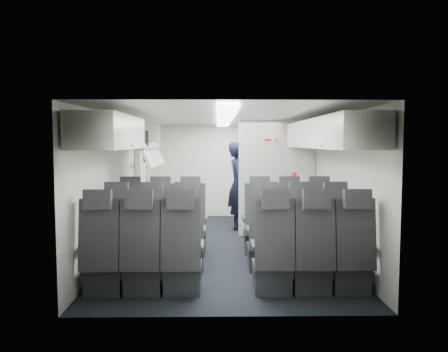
{
  "coord_description": "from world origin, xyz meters",
  "views": [
    {
      "loc": [
        -0.11,
        -7.24,
        1.74
      ],
      "look_at": [
        0.0,
        0.4,
        1.15
      ],
      "focal_mm": 35.0,
      "sensor_mm": 36.0,
      "label": 1
    }
  ],
  "objects_px": {
    "seat_row_mid": "(226,241)",
    "seat_row_rear": "(228,259)",
    "seat_row_front": "(225,228)",
    "boarding_door": "(142,181)",
    "galley_unit": "(264,177)",
    "flight_attendant": "(238,185)",
    "carry_on_bag": "(132,139)"
  },
  "relations": [
    {
      "from": "seat_row_rear",
      "to": "galley_unit",
      "type": "height_order",
      "value": "galley_unit"
    },
    {
      "from": "seat_row_front",
      "to": "seat_row_mid",
      "type": "bearing_deg",
      "value": -90.0
    },
    {
      "from": "seat_row_rear",
      "to": "carry_on_bag",
      "type": "relative_size",
      "value": 8.03
    },
    {
      "from": "galley_unit",
      "to": "boarding_door",
      "type": "relative_size",
      "value": 1.02
    },
    {
      "from": "seat_row_rear",
      "to": "galley_unit",
      "type": "distance_m",
      "value": 5.17
    },
    {
      "from": "seat_row_front",
      "to": "boarding_door",
      "type": "height_order",
      "value": "boarding_door"
    },
    {
      "from": "seat_row_rear",
      "to": "carry_on_bag",
      "type": "bearing_deg",
      "value": 128.69
    },
    {
      "from": "seat_row_front",
      "to": "seat_row_mid",
      "type": "relative_size",
      "value": 1.0
    },
    {
      "from": "seat_row_rear",
      "to": "carry_on_bag",
      "type": "distance_m",
      "value": 2.66
    },
    {
      "from": "seat_row_front",
      "to": "seat_row_mid",
      "type": "distance_m",
      "value": 0.9
    },
    {
      "from": "seat_row_mid",
      "to": "seat_row_rear",
      "type": "bearing_deg",
      "value": -90.0
    },
    {
      "from": "seat_row_front",
      "to": "galley_unit",
      "type": "distance_m",
      "value": 3.43
    },
    {
      "from": "seat_row_front",
      "to": "boarding_door",
      "type": "bearing_deg",
      "value": 128.16
    },
    {
      "from": "boarding_door",
      "to": "seat_row_mid",
      "type": "bearing_deg",
      "value": -61.23
    },
    {
      "from": "galley_unit",
      "to": "carry_on_bag",
      "type": "xyz_separation_m",
      "value": [
        -2.37,
        -3.28,
        0.84
      ]
    },
    {
      "from": "seat_row_front",
      "to": "carry_on_bag",
      "type": "xyz_separation_m",
      "value": [
        -1.42,
        -0.03,
        1.39
      ]
    },
    {
      "from": "seat_row_rear",
      "to": "boarding_door",
      "type": "height_order",
      "value": "boarding_door"
    },
    {
      "from": "seat_row_front",
      "to": "seat_row_mid",
      "type": "xyz_separation_m",
      "value": [
        0.0,
        -0.9,
        0.0
      ]
    },
    {
      "from": "boarding_door",
      "to": "galley_unit",
      "type": "bearing_deg",
      "value": 24.28
    },
    {
      "from": "seat_row_mid",
      "to": "boarding_door",
      "type": "relative_size",
      "value": 1.79
    },
    {
      "from": "seat_row_front",
      "to": "carry_on_bag",
      "type": "relative_size",
      "value": 8.03
    },
    {
      "from": "flight_attendant",
      "to": "carry_on_bag",
      "type": "bearing_deg",
      "value": 141.46
    },
    {
      "from": "galley_unit",
      "to": "flight_attendant",
      "type": "height_order",
      "value": "galley_unit"
    },
    {
      "from": "seat_row_front",
      "to": "flight_attendant",
      "type": "height_order",
      "value": "flight_attendant"
    },
    {
      "from": "boarding_door",
      "to": "flight_attendant",
      "type": "height_order",
      "value": "boarding_door"
    },
    {
      "from": "galley_unit",
      "to": "flight_attendant",
      "type": "bearing_deg",
      "value": -117.45
    },
    {
      "from": "seat_row_mid",
      "to": "boarding_door",
      "type": "height_order",
      "value": "boarding_door"
    },
    {
      "from": "seat_row_front",
      "to": "flight_attendant",
      "type": "xyz_separation_m",
      "value": [
        0.3,
        2.01,
        0.48
      ]
    },
    {
      "from": "seat_row_mid",
      "to": "flight_attendant",
      "type": "height_order",
      "value": "flight_attendant"
    },
    {
      "from": "seat_row_rear",
      "to": "flight_attendant",
      "type": "distance_m",
      "value": 3.85
    },
    {
      "from": "seat_row_rear",
      "to": "flight_attendant",
      "type": "height_order",
      "value": "flight_attendant"
    },
    {
      "from": "seat_row_mid",
      "to": "boarding_door",
      "type": "bearing_deg",
      "value": 118.77
    }
  ]
}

